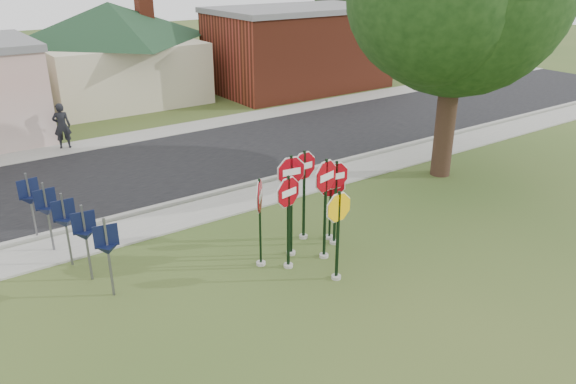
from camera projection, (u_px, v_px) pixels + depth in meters
ground at (346, 276)px, 13.94m from camera, size 120.00×120.00×0.00m
sidewalk_near at (235, 203)px, 18.09m from camera, size 60.00×1.60×0.06m
road at (176, 164)px, 21.49m from camera, size 60.00×7.00×0.04m
sidewalk_far at (135, 137)px, 24.74m from camera, size 60.00×1.60×0.06m
curb at (220, 192)px, 18.83m from camera, size 60.00×0.20×0.14m
stop_sign_center at (326, 193)px, 14.16m from camera, size 1.14×0.31×2.87m
stop_sign_yellow at (338, 225)px, 13.29m from camera, size 1.02×0.24×2.43m
stop_sign_left at (288, 209)px, 13.76m from camera, size 1.05×0.24×2.61m
stop_sign_right at (336, 192)px, 14.98m from camera, size 1.03×0.24×2.52m
stop_sign_back_right at (304, 182)px, 15.23m from camera, size 1.09×0.24×2.71m
stop_sign_back_left at (291, 191)px, 14.30m from camera, size 1.08×0.24×2.90m
stop_sign_far_right at (331, 195)px, 15.33m from camera, size 0.88×0.70×2.22m
stop_sign_far_left at (260, 210)px, 13.88m from camera, size 0.75×0.91×2.51m
route_sign_row at (65, 222)px, 14.01m from camera, size 1.43×4.63×2.00m
building_house at (111, 32)px, 30.23m from camera, size 11.60×11.60×6.20m
building_brick at (299, 48)px, 33.36m from camera, size 10.20×6.20×4.75m
pedestrian at (62, 126)px, 22.90m from camera, size 0.79×0.63×1.88m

